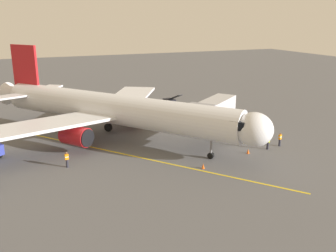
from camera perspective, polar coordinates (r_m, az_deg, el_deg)
The scene contains 11 objects.
ground_plane at distance 48.85m, azimuth -8.22°, elevation -1.96°, with size 220.00×220.00×0.00m, color #565659.
apron_lead_in_line at distance 43.06m, azimuth -6.20°, elevation -4.42°, with size 0.24×40.00×0.01m, color yellow.
airplane at distance 47.60m, azimuth -8.71°, elevation 2.54°, with size 31.71×34.40×11.50m.
jet_bridge at distance 46.54m, azimuth 6.49°, elevation 2.01°, with size 10.21×8.65×5.40m.
ground_crew_marshaller at distance 45.90m, azimuth 15.08°, elevation -2.42°, with size 0.42×0.47×1.71m.
ground_crew_wing_walker at distance 40.49m, azimuth -15.25°, elevation -4.97°, with size 0.42×0.28×1.71m.
ground_crew_loader at distance 47.44m, azimuth 16.79°, elevation -1.94°, with size 0.46×0.36×1.71m.
baggage_cart_portside at distance 62.61m, azimuth -10.07°, elevation 2.65°, with size 2.71×2.91×1.27m.
belt_loader_starboard_side at distance 67.44m, azimuth 0.37°, elevation 3.93°, with size 2.07×4.72×2.32m.
safety_cone_nose_left at distance 39.16m, azimuth 5.42°, elevation -6.14°, with size 0.32×0.32×0.55m, color #F2590F.
safety_cone_nose_right at distance 44.17m, azimuth 12.19°, elevation -3.80°, with size 0.32×0.32×0.55m, color #F2590F.
Camera 1 is at (11.34, 45.02, 15.20)m, focal length 39.74 mm.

